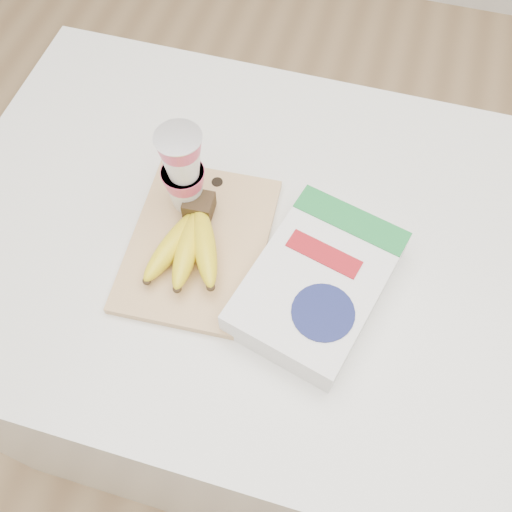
# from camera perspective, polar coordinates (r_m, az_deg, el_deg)

# --- Properties ---
(room) EXTENTS (4.00, 4.00, 4.00)m
(room) POSITION_cam_1_polar(r_m,az_deg,el_deg) (0.62, 4.65, 23.70)
(room) COLOR tan
(room) RESTS_ON ground
(table) EXTENTS (1.19, 0.80, 0.90)m
(table) POSITION_cam_1_polar(r_m,az_deg,el_deg) (1.37, 1.96, -8.34)
(table) COLOR silver
(table) RESTS_ON ground
(cutting_board) EXTENTS (0.24, 0.32, 0.02)m
(cutting_board) POSITION_cam_1_polar(r_m,az_deg,el_deg) (0.96, -5.74, 1.24)
(cutting_board) COLOR tan
(cutting_board) RESTS_ON table
(bananas) EXTENTS (0.14, 0.19, 0.06)m
(bananas) POSITION_cam_1_polar(r_m,az_deg,el_deg) (0.92, -6.66, 1.45)
(bananas) COLOR #382816
(bananas) RESTS_ON cutting_board
(yogurt_stack) EXTENTS (0.08, 0.08, 0.17)m
(yogurt_stack) POSITION_cam_1_polar(r_m,az_deg,el_deg) (0.92, -7.34, 8.56)
(yogurt_stack) COLOR white
(yogurt_stack) RESTS_ON cutting_board
(cereal_box) EXTENTS (0.25, 0.32, 0.06)m
(cereal_box) POSITION_cam_1_polar(r_m,az_deg,el_deg) (0.90, 6.17, -2.64)
(cereal_box) COLOR white
(cereal_box) RESTS_ON table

